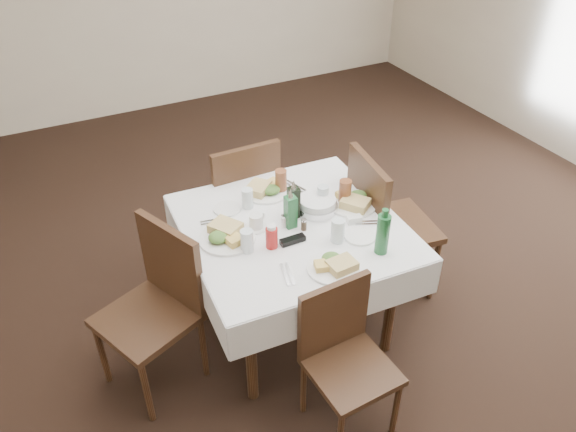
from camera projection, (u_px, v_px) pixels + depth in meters
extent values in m
plane|color=black|center=(318.00, 304.00, 3.68)|extent=(7.00, 7.00, 0.00)
cylinder|color=black|center=(251.00, 351.00, 2.89)|extent=(0.06, 0.06, 0.72)
cylinder|color=black|center=(203.00, 256.00, 3.52)|extent=(0.06, 0.06, 0.72)
cylinder|color=black|center=(391.00, 304.00, 3.17)|extent=(0.06, 0.06, 0.72)
cylinder|color=black|center=(323.00, 223.00, 3.80)|extent=(0.06, 0.06, 0.72)
cube|color=black|center=(292.00, 229.00, 3.13)|extent=(1.11, 1.11, 0.03)
cube|color=white|center=(292.00, 225.00, 3.12)|extent=(1.22, 1.22, 0.01)
cube|color=white|center=(255.00, 190.00, 3.61)|extent=(1.16, 0.07, 0.22)
cube|color=white|center=(341.00, 308.00, 2.75)|extent=(1.16, 0.07, 0.22)
cube|color=white|center=(381.00, 217.00, 3.37)|extent=(0.07, 1.16, 0.22)
cube|color=white|center=(193.00, 268.00, 2.99)|extent=(0.07, 1.16, 0.22)
cube|color=black|center=(236.00, 199.00, 3.85)|extent=(0.47, 0.47, 0.04)
cube|color=black|center=(247.00, 183.00, 3.56)|extent=(0.46, 0.05, 0.50)
cylinder|color=black|center=(251.00, 205.00, 4.20)|extent=(0.04, 0.04, 0.47)
cylinder|color=black|center=(275.00, 233.00, 3.92)|extent=(0.04, 0.04, 0.47)
cylinder|color=black|center=(202.00, 220.00, 4.05)|extent=(0.04, 0.04, 0.47)
cylinder|color=black|center=(223.00, 250.00, 3.77)|extent=(0.04, 0.04, 0.47)
cube|color=black|center=(352.00, 371.00, 2.74)|extent=(0.41, 0.41, 0.04)
cube|color=black|center=(333.00, 317.00, 2.74)|extent=(0.39, 0.06, 0.43)
cylinder|color=black|center=(303.00, 386.00, 2.91)|extent=(0.03, 0.03, 0.40)
cylinder|color=black|center=(396.00, 407.00, 2.81)|extent=(0.03, 0.03, 0.40)
cylinder|color=black|center=(357.00, 361.00, 3.05)|extent=(0.03, 0.03, 0.40)
cube|color=black|center=(394.00, 227.00, 3.56)|extent=(0.54, 0.54, 0.04)
cube|color=black|center=(367.00, 199.00, 3.35)|extent=(0.11, 0.48, 0.52)
cylinder|color=black|center=(434.00, 269.00, 3.59)|extent=(0.04, 0.04, 0.49)
cylinder|color=black|center=(376.00, 283.00, 3.48)|extent=(0.04, 0.04, 0.49)
cylinder|color=black|center=(403.00, 232.00, 3.91)|extent=(0.04, 0.04, 0.49)
cylinder|color=black|center=(349.00, 244.00, 3.80)|extent=(0.04, 0.04, 0.49)
cube|color=black|center=(147.00, 319.00, 2.94)|extent=(0.59, 0.59, 0.04)
cube|color=black|center=(171.00, 264.00, 2.92)|extent=(0.21, 0.43, 0.49)
cylinder|color=black|center=(102.00, 352.00, 3.05)|extent=(0.04, 0.04, 0.46)
cylinder|color=black|center=(158.00, 313.00, 3.30)|extent=(0.04, 0.04, 0.46)
cylinder|color=black|center=(147.00, 391.00, 2.85)|extent=(0.04, 0.04, 0.46)
cylinder|color=black|center=(203.00, 346.00, 3.09)|extent=(0.04, 0.04, 0.46)
cylinder|color=white|center=(266.00, 191.00, 3.38)|extent=(0.29, 0.29, 0.01)
cube|color=tan|center=(258.00, 188.00, 3.35)|extent=(0.19, 0.18, 0.05)
cube|color=#EBC14A|center=(272.00, 184.00, 3.40)|extent=(0.11, 0.10, 0.04)
ellipsoid|color=#325A20|center=(271.00, 190.00, 3.33)|extent=(0.11, 0.10, 0.05)
cylinder|color=white|center=(333.00, 268.00, 2.80)|extent=(0.27, 0.27, 0.01)
cube|color=tan|center=(342.00, 265.00, 2.78)|extent=(0.14, 0.12, 0.04)
cube|color=#EBC14A|center=(324.00, 265.00, 2.78)|extent=(0.10, 0.09, 0.03)
ellipsoid|color=#325A20|center=(331.00, 258.00, 2.82)|extent=(0.10, 0.09, 0.04)
cylinder|color=white|center=(352.00, 203.00, 3.27)|extent=(0.29, 0.29, 0.02)
cube|color=tan|center=(355.00, 203.00, 3.21)|extent=(0.19, 0.19, 0.05)
cube|color=#EBC14A|center=(345.00, 196.00, 3.29)|extent=(0.10, 0.11, 0.04)
ellipsoid|color=#325A20|center=(358.00, 196.00, 3.28)|extent=(0.11, 0.10, 0.05)
cylinder|color=white|center=(227.00, 238.00, 3.00)|extent=(0.31, 0.31, 0.02)
cube|color=tan|center=(226.00, 228.00, 3.02)|extent=(0.19, 0.20, 0.05)
cube|color=#EBC14A|center=(233.00, 239.00, 2.95)|extent=(0.10, 0.12, 0.04)
ellipsoid|color=#325A20|center=(219.00, 237.00, 2.95)|extent=(0.11, 0.10, 0.05)
cylinder|color=white|center=(227.00, 209.00, 3.23)|extent=(0.16, 0.16, 0.01)
cylinder|color=white|center=(360.00, 236.00, 3.02)|extent=(0.17, 0.17, 0.01)
cylinder|color=silver|center=(247.00, 198.00, 3.22)|extent=(0.06, 0.06, 0.12)
cylinder|color=silver|center=(338.00, 231.00, 2.96)|extent=(0.07, 0.07, 0.13)
cylinder|color=silver|center=(323.00, 196.00, 3.24)|extent=(0.07, 0.07, 0.12)
cylinder|color=silver|center=(247.00, 241.00, 2.89)|extent=(0.07, 0.07, 0.13)
cylinder|color=brown|center=(281.00, 181.00, 3.35)|extent=(0.07, 0.07, 0.15)
cylinder|color=brown|center=(345.00, 192.00, 3.25)|extent=(0.07, 0.07, 0.15)
cylinder|color=silver|center=(317.00, 207.00, 3.22)|extent=(0.24, 0.24, 0.04)
cylinder|color=white|center=(317.00, 202.00, 3.20)|extent=(0.21, 0.21, 0.05)
cube|color=black|center=(294.00, 203.00, 3.12)|extent=(0.06, 0.06, 0.19)
cone|color=silver|center=(294.00, 184.00, 3.05)|extent=(0.03, 0.03, 0.05)
cube|color=#1F5E30|center=(291.00, 212.00, 3.05)|extent=(0.06, 0.06, 0.19)
cone|color=silver|center=(291.00, 193.00, 2.98)|extent=(0.03, 0.03, 0.05)
cylinder|color=red|center=(272.00, 238.00, 2.92)|extent=(0.06, 0.06, 0.12)
cylinder|color=white|center=(271.00, 227.00, 2.88)|extent=(0.05, 0.05, 0.02)
cylinder|color=white|center=(284.00, 222.00, 3.08)|extent=(0.03, 0.03, 0.06)
cylinder|color=silver|center=(284.00, 216.00, 3.06)|extent=(0.03, 0.03, 0.01)
cylinder|color=#392C1F|center=(304.00, 225.00, 3.06)|extent=(0.03, 0.03, 0.06)
cylinder|color=silver|center=(304.00, 220.00, 3.04)|extent=(0.03, 0.03, 0.01)
cylinder|color=white|center=(256.00, 228.00, 3.08)|extent=(0.12, 0.12, 0.01)
cylinder|color=white|center=(256.00, 221.00, 3.06)|extent=(0.07, 0.07, 0.08)
cylinder|color=black|center=(256.00, 217.00, 3.04)|extent=(0.06, 0.06, 0.01)
torus|color=white|center=(262.00, 217.00, 3.09)|extent=(0.05, 0.03, 0.05)
cube|color=black|center=(293.00, 240.00, 2.98)|extent=(0.14, 0.05, 0.03)
cylinder|color=#1F5E30|center=(383.00, 234.00, 2.86)|extent=(0.07, 0.07, 0.22)
cylinder|color=#1F5E30|center=(385.00, 213.00, 2.78)|extent=(0.03, 0.03, 0.04)
cube|color=white|center=(354.00, 219.00, 3.12)|extent=(0.09, 0.06, 0.04)
cube|color=pink|center=(354.00, 218.00, 3.12)|extent=(0.07, 0.04, 0.02)
cube|color=silver|center=(291.00, 187.00, 3.42)|extent=(0.07, 0.18, 0.01)
cube|color=silver|center=(295.00, 185.00, 3.44)|extent=(0.07, 0.18, 0.01)
cube|color=silver|center=(290.00, 274.00, 2.77)|extent=(0.05, 0.17, 0.01)
cube|color=silver|center=(285.00, 275.00, 2.77)|extent=(0.05, 0.17, 0.01)
cube|color=silver|center=(370.00, 224.00, 3.11)|extent=(0.15, 0.08, 0.01)
cube|color=silver|center=(369.00, 222.00, 3.13)|extent=(0.15, 0.08, 0.01)
cube|color=silver|center=(215.00, 220.00, 3.14)|extent=(0.17, 0.04, 0.01)
cube|color=silver|center=(216.00, 222.00, 3.12)|extent=(0.17, 0.04, 0.01)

